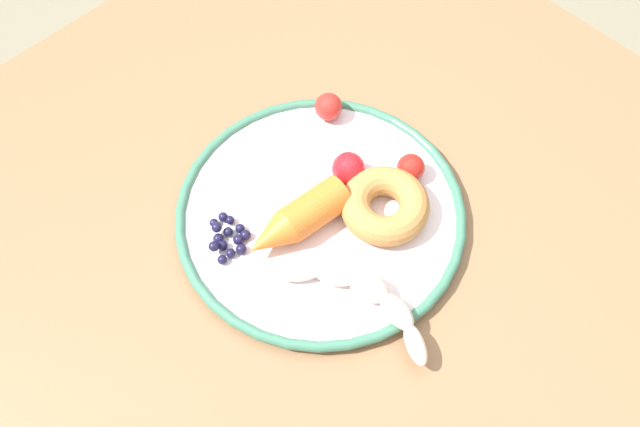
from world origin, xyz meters
The scene contains 10 objects.
ground_plane centered at (0.00, 0.00, 0.00)m, with size 6.00×6.00×0.00m, color gray.
dining_table centered at (0.00, 0.00, 0.67)m, with size 0.96×0.91×0.77m.
plate centered at (0.00, -0.01, 0.78)m, with size 0.33×0.33×0.02m.
banana centered at (-0.04, -0.12, 0.80)m, with size 0.08×0.19×0.03m.
carrot_orange centered at (-0.03, 0.00, 0.81)m, with size 0.13×0.06×0.04m.
donut centered at (0.05, -0.06, 0.80)m, with size 0.10×0.10×0.03m, color #BF8244.
blueberry_pile centered at (-0.10, 0.04, 0.79)m, with size 0.05×0.06×0.02m.
tomato_near centered at (0.11, 0.09, 0.80)m, with size 0.03×0.03×0.03m, color red.
tomato_mid centered at (0.06, 0.01, 0.80)m, with size 0.04×0.04×0.04m, color red.
tomato_far centered at (0.11, -0.04, 0.80)m, with size 0.03×0.03×0.03m, color red.
Camera 1 is at (-0.29, -0.31, 1.49)m, focal length 40.52 mm.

